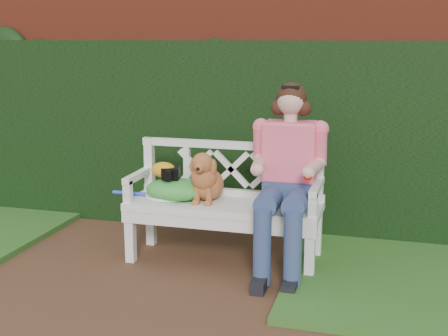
# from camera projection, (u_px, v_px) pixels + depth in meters

# --- Properties ---
(ground) EXTENTS (60.00, 60.00, 0.00)m
(ground) POSITION_uv_depth(u_px,v_px,m) (111.00, 298.00, 4.04)
(ground) COLOR #55321F
(brick_wall) EXTENTS (10.00, 0.30, 2.20)m
(brick_wall) POSITION_uv_depth(u_px,v_px,m) (196.00, 106.00, 5.60)
(brick_wall) COLOR maroon
(brick_wall) RESTS_ON ground
(ivy_hedge) EXTENTS (10.00, 0.18, 1.70)m
(ivy_hedge) POSITION_uv_depth(u_px,v_px,m) (189.00, 136.00, 5.44)
(ivy_hedge) COLOR #1A3713
(ivy_hedge) RESTS_ON ground
(garden_bench) EXTENTS (1.63, 0.74, 0.48)m
(garden_bench) POSITION_uv_depth(u_px,v_px,m) (224.00, 232.00, 4.68)
(garden_bench) COLOR white
(garden_bench) RESTS_ON ground
(seated_woman) EXTENTS (0.72, 0.87, 1.39)m
(seated_woman) POSITION_uv_depth(u_px,v_px,m) (288.00, 180.00, 4.43)
(seated_woman) COLOR #C8383E
(seated_woman) RESTS_ON ground
(dog) EXTENTS (0.34, 0.42, 0.40)m
(dog) POSITION_uv_depth(u_px,v_px,m) (206.00, 176.00, 4.62)
(dog) COLOR brown
(dog) RESTS_ON garden_bench
(tennis_racket) EXTENTS (0.68, 0.30, 0.03)m
(tennis_racket) POSITION_uv_depth(u_px,v_px,m) (163.00, 196.00, 4.74)
(tennis_racket) COLOR silver
(tennis_racket) RESTS_ON garden_bench
(green_bag) EXTENTS (0.52, 0.42, 0.17)m
(green_bag) POSITION_uv_depth(u_px,v_px,m) (176.00, 189.00, 4.70)
(green_bag) COLOR green
(green_bag) RESTS_ON garden_bench
(camera_item) EXTENTS (0.15, 0.12, 0.09)m
(camera_item) POSITION_uv_depth(u_px,v_px,m) (171.00, 173.00, 4.66)
(camera_item) COLOR black
(camera_item) RESTS_ON green_bag
(baseball_glove) EXTENTS (0.22, 0.18, 0.12)m
(baseball_glove) POSITION_uv_depth(u_px,v_px,m) (163.00, 170.00, 4.70)
(baseball_glove) COLOR orange
(baseball_glove) RESTS_ON green_bag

